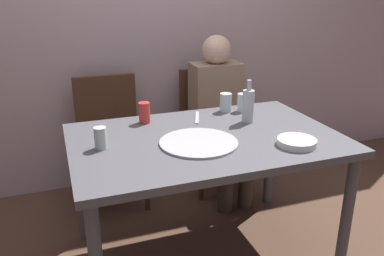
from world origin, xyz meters
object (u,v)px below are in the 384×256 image
object	(u,v)px
wine_bottle	(248,105)
chair_right	(212,120)
soda_can	(144,113)
pizza_tray	(199,143)
dining_table	(206,150)
table_knife	(197,117)
chair_left	(110,132)
plate_stack	(297,142)
guest_in_sweater	(220,110)
tumbler_far	(226,102)
tumbler_near	(100,138)
wine_glass	(242,102)

from	to	relation	value
wine_bottle	chair_right	xyz separation A→B (m)	(0.08, 0.73, -0.34)
soda_can	pizza_tray	bearing A→B (deg)	-65.61
soda_can	chair_right	world-z (taller)	chair_right
dining_table	table_knife	bearing A→B (deg)	78.26
chair_left	plate_stack	bearing A→B (deg)	124.58
wine_bottle	guest_in_sweater	bearing A→B (deg)	82.28
tumbler_far	chair_right	size ratio (longest dim) A/B	0.13
tumbler_far	wine_bottle	bearing A→B (deg)	-80.85
dining_table	pizza_tray	size ratio (longest dim) A/B	3.54
tumbler_near	tumbler_far	bearing A→B (deg)	22.61
wine_bottle	table_knife	xyz separation A→B (m)	(-0.25, 0.17, -0.10)
chair_left	guest_in_sweater	size ratio (longest dim) A/B	0.77
chair_left	guest_in_sweater	xyz separation A→B (m)	(0.79, -0.15, 0.13)
tumbler_far	dining_table	bearing A→B (deg)	-127.32
wine_bottle	guest_in_sweater	world-z (taller)	guest_in_sweater
wine_glass	chair_right	world-z (taller)	chair_right
dining_table	tumbler_near	size ratio (longest dim) A/B	12.82
wine_glass	chair_right	bearing A→B (deg)	88.54
tumbler_near	table_knife	world-z (taller)	tumbler_near
chair_left	tumbler_far	bearing A→B (deg)	143.59
wine_glass	guest_in_sweater	world-z (taller)	guest_in_sweater
soda_can	chair_right	xyz separation A→B (m)	(0.65, 0.54, -0.30)
wine_bottle	tumbler_far	xyz separation A→B (m)	(-0.04, 0.23, -0.04)
tumbler_near	soda_can	xyz separation A→B (m)	(0.29, 0.30, 0.01)
plate_stack	table_knife	bearing A→B (deg)	119.57
table_knife	chair_right	size ratio (longest dim) A/B	0.24
wine_bottle	soda_can	world-z (taller)	wine_bottle
pizza_tray	wine_glass	distance (m)	0.61
pizza_tray	tumbler_near	size ratio (longest dim) A/B	3.62
plate_stack	wine_glass	bearing A→B (deg)	90.50
dining_table	wine_glass	distance (m)	0.52
chair_left	wine_bottle	bearing A→B (deg)	134.28
table_knife	chair_right	world-z (taller)	chair_right
pizza_tray	table_knife	bearing A→B (deg)	70.75
tumbler_near	chair_right	bearing A→B (deg)	41.72
tumbler_far	chair_right	bearing A→B (deg)	76.90
table_knife	guest_in_sweater	size ratio (longest dim) A/B	0.19
tumbler_near	chair_right	size ratio (longest dim) A/B	0.12
tumbler_far	table_knife	bearing A→B (deg)	-163.49
tumbler_far	soda_can	xyz separation A→B (m)	(-0.53, -0.04, 0.00)
pizza_tray	plate_stack	xyz separation A→B (m)	(0.46, -0.19, 0.01)
wine_bottle	plate_stack	xyz separation A→B (m)	(0.07, -0.40, -0.08)
chair_right	tumbler_far	bearing A→B (deg)	76.90
plate_stack	chair_left	world-z (taller)	chair_left
tumbler_near	chair_left	bearing A→B (deg)	79.57
tumbler_far	chair_left	bearing A→B (deg)	143.59
wine_bottle	chair_left	xyz separation A→B (m)	(-0.71, 0.73, -0.34)
tumbler_near	chair_left	world-z (taller)	chair_left
soda_can	table_knife	xyz separation A→B (m)	(0.32, -0.02, -0.06)
dining_table	pizza_tray	bearing A→B (deg)	-131.21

